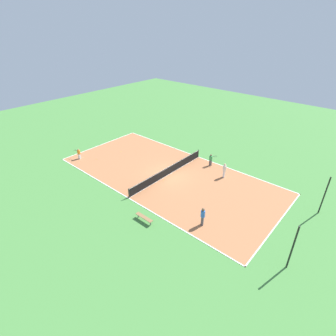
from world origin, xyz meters
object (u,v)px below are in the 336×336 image
Objects in this scene: tennis_ball_left_sideline at (121,151)px; tennis_ball_near_net at (157,178)px; player_far_white at (224,170)px; player_center_orange at (79,153)px; tennis_net at (168,171)px; player_far_green at (211,159)px; fence_post_back_right at (293,248)px; bench at (144,218)px; tennis_ball_right_alley at (97,159)px; player_near_blue at (203,215)px; fence_post_back_left at (324,196)px; tennis_ball_far_baseline at (164,180)px.

tennis_ball_left_sideline is 1.00× the size of tennis_ball_near_net.
player_center_orange is at bearing 96.39° from player_far_white.
tennis_net is 5.54m from player_far_green.
fence_post_back_right reaches higher than tennis_ball_left_sideline.
player_far_green is (-12.21, -1.21, 0.47)m from bench.
player_center_orange is at bearing 154.90° from player_far_green.
tennis_ball_right_alley is at bearing 162.18° from bench.
tennis_ball_near_net is at bearing 112.34° from player_far_white.
bench reaches higher than tennis_ball_near_net.
player_near_blue is 8.71m from tennis_ball_near_net.
fence_post_back_right is at bearing 70.11° from player_near_blue.
player_center_orange is (8.05, -15.95, -0.21)m from player_far_white.
player_far_green is 0.39× the size of fence_post_back_left.
tennis_ball_right_alley is at bearing -116.64° from player_near_blue.
bench is 7.14m from tennis_ball_near_net.
fence_post_back_left is (-5.20, 14.20, 1.85)m from tennis_ball_far_baseline.
tennis_net is 6.61× the size of player_near_blue.
tennis_ball_near_net is at bearing -99.83° from fence_post_back_right.
tennis_net is 171.86× the size of tennis_ball_right_alley.
tennis_ball_left_sideline is at bearing -100.12° from tennis_ball_far_baseline.
fence_post_back_left is at bearing 109.41° from tennis_ball_near_net.
fence_post_back_left reaches higher than player_center_orange.
tennis_ball_near_net is (-3.00, 10.48, -0.72)m from player_center_orange.
player_far_white reaches higher than tennis_ball_right_alley.
player_near_blue is at bearing -87.31° from fence_post_back_right.
tennis_net is at bearing -105.20° from fence_post_back_right.
player_center_orange is 0.92× the size of player_far_green.
player_center_orange reaches higher than tennis_ball_far_baseline.
player_center_orange is 11.86m from tennis_ball_far_baseline.
tennis_net reaches higher than tennis_ball_near_net.
player_far_green is 14.12m from tennis_ball_right_alley.
bench is at bearing 152.35° from player_far_white.
tennis_ball_right_alley is (3.50, -0.55, 0.00)m from tennis_ball_left_sideline.
player_far_white is 0.96× the size of player_near_blue.
player_far_green is 0.39× the size of fence_post_back_right.
tennis_ball_left_sideline is at bearing -102.14° from tennis_ball_near_net.
player_center_orange is 5.35m from tennis_ball_left_sideline.
fence_post_back_left is (-3.98, 14.64, 1.35)m from tennis_net.
player_center_orange is 19.91× the size of tennis_ball_right_alley.
tennis_ball_far_baseline is 14.58m from fence_post_back_right.
bench reaches higher than tennis_ball_right_alley.
tennis_net is at bearing 116.42° from bench.
player_far_green is at bearing -94.76° from fence_post_back_left.
tennis_ball_right_alley is at bearing 95.33° from player_far_white.
tennis_ball_right_alley is (1.89, -9.60, 0.00)m from tennis_ball_far_baseline.
tennis_ball_right_alley is (6.81, -14.13, -0.93)m from player_far_white.
tennis_net is 8.05m from bench.
fence_post_back_left is at bearing 117.21° from player_near_blue.
player_far_white reaches higher than tennis_ball_left_sideline.
tennis_ball_left_sideline is at bearing -92.60° from tennis_net.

